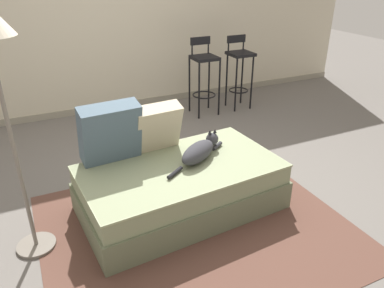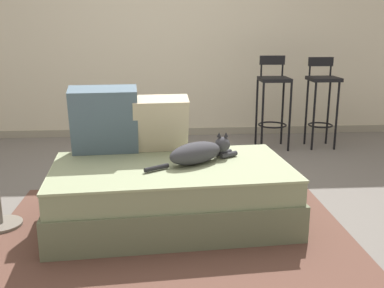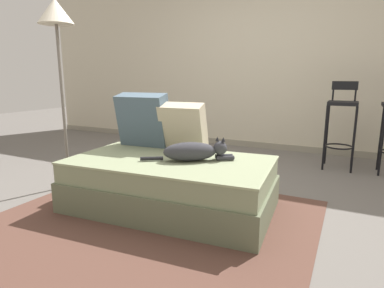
# 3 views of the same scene
# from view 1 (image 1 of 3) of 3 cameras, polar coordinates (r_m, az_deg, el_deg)

# --- Properties ---
(ground_plane) EXTENTS (16.00, 16.00, 0.00)m
(ground_plane) POSITION_cam_1_polar(r_m,az_deg,el_deg) (3.58, -4.24, -6.25)
(ground_plane) COLOR #66605B
(ground_plane) RESTS_ON ground
(wall_back_panel) EXTENTS (8.00, 0.10, 2.60)m
(wall_back_panel) POSITION_cam_1_polar(r_m,az_deg,el_deg) (5.23, -14.26, 18.66)
(wall_back_panel) COLOR beige
(wall_back_panel) RESTS_ON ground
(wall_baseboard_trim) EXTENTS (8.00, 0.02, 0.09)m
(wall_baseboard_trim) POSITION_cam_1_polar(r_m,az_deg,el_deg) (5.47, -12.70, 5.52)
(wall_baseboard_trim) COLOR gray
(wall_baseboard_trim) RESTS_ON ground
(area_rug) EXTENTS (2.34, 2.02, 0.01)m
(area_rug) POSITION_cam_1_polar(r_m,az_deg,el_deg) (3.06, 0.66, -12.59)
(area_rug) COLOR brown
(area_rug) RESTS_ON ground
(couch) EXTENTS (1.70, 1.04, 0.42)m
(couch) POSITION_cam_1_polar(r_m,az_deg,el_deg) (3.16, -1.70, -6.54)
(couch) COLOR #636B50
(couch) RESTS_ON ground
(throw_pillow_corner) EXTENTS (0.50, 0.30, 0.51)m
(throw_pillow_corner) POSITION_cam_1_polar(r_m,az_deg,el_deg) (3.09, -12.38, 1.71)
(throw_pillow_corner) COLOR #4C6070
(throw_pillow_corner) RESTS_ON couch
(throw_pillow_middle) EXTENTS (0.42, 0.29, 0.43)m
(throw_pillow_middle) POSITION_cam_1_polar(r_m,az_deg,el_deg) (3.23, -5.43, 2.62)
(throw_pillow_middle) COLOR beige
(throw_pillow_middle) RESTS_ON couch
(cat) EXTENTS (0.67, 0.43, 0.19)m
(cat) POSITION_cam_1_polar(r_m,az_deg,el_deg) (3.12, 1.21, -1.01)
(cat) COLOR #333338
(cat) RESTS_ON couch
(bar_stool_near_window) EXTENTS (0.33, 0.33, 1.02)m
(bar_stool_near_window) POSITION_cam_1_polar(r_m,az_deg,el_deg) (5.08, 1.82, 11.21)
(bar_stool_near_window) COLOR black
(bar_stool_near_window) RESTS_ON ground
(bar_stool_by_doorway) EXTENTS (0.32, 0.32, 1.00)m
(bar_stool_by_doorway) POSITION_cam_1_polar(r_m,az_deg,el_deg) (5.34, 7.23, 11.94)
(bar_stool_by_doorway) COLOR black
(bar_stool_by_doorway) RESTS_ON ground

